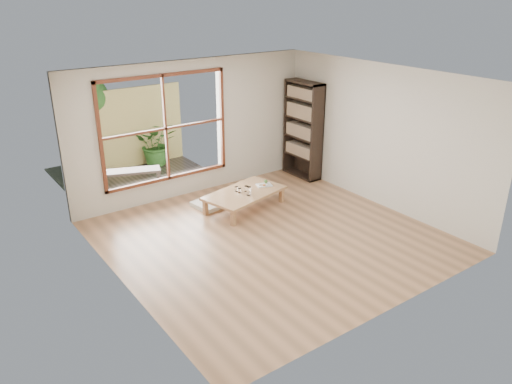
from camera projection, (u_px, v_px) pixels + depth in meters
The scene contains 15 objects.
ground at pixel (270, 237), 8.24m from camera, with size 5.00×5.00×0.00m, color tan.
low_table at pixel (244, 194), 9.19m from camera, with size 1.65×1.16×0.33m.
floor_cushion at pixel (210, 204), 9.37m from camera, with size 0.54×0.54×0.08m, color silver.
bookshelf at pixel (303, 130), 10.52m from camera, with size 0.33×0.92×2.04m, color black.
glass_tall at pixel (249, 191), 9.00m from camera, with size 0.09×0.09×0.16m, color silver.
glass_mid at pixel (246, 189), 9.18m from camera, with size 0.07×0.07×0.10m, color silver.
glass_short at pixel (236, 189), 9.18m from camera, with size 0.07×0.07×0.09m, color silver.
glass_small at pixel (240, 190), 9.13m from camera, with size 0.06×0.06×0.08m, color silver.
food_tray at pixel (264, 184), 9.47m from camera, with size 0.33×0.28×0.09m.
deck at pixel (146, 181), 10.58m from camera, with size 2.80×2.00×0.05m, color #332B25.
garden_bench at pixel (129, 173), 10.02m from camera, with size 1.28×0.78×0.39m.
bamboo_fence at pixel (123, 130), 10.99m from camera, with size 2.80×0.06×1.80m, color tan.
shrub_right at pixel (157, 143), 11.32m from camera, with size 0.90×0.78×1.00m, color #316224.
shrub_left at pixel (84, 160), 10.31m from camera, with size 0.51×0.41×0.93m, color #316224.
garden_tree at pixel (84, 98), 10.57m from camera, with size 1.04×0.85×2.22m.
Camera 1 is at (-4.47, -5.81, 3.84)m, focal length 35.00 mm.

